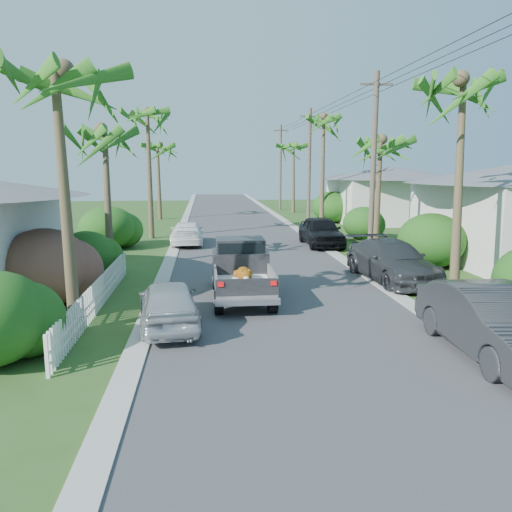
{
  "coord_description": "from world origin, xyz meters",
  "views": [
    {
      "loc": [
        -2.51,
        -10.71,
        4.56
      ],
      "look_at": [
        -0.71,
        6.94,
        1.4
      ],
      "focal_mm": 35.0,
      "sensor_mm": 36.0,
      "label": 1
    }
  ],
  "objects": [
    {
      "name": "ground",
      "position": [
        0.0,
        0.0,
        0.0
      ],
      "size": [
        120.0,
        120.0,
        0.0
      ],
      "primitive_type": "plane",
      "color": "#304D1C",
      "rests_on": "ground"
    },
    {
      "name": "palm_l_d",
      "position": [
        -6.5,
        34.0,
        6.44
      ],
      "size": [
        4.4,
        4.4,
        7.7
      ],
      "color": "brown",
      "rests_on": "ground"
    },
    {
      "name": "palm_r_b",
      "position": [
        6.6,
        15.0,
        5.95
      ],
      "size": [
        4.4,
        4.4,
        7.2
      ],
      "color": "brown",
      "rests_on": "ground"
    },
    {
      "name": "road",
      "position": [
        0.0,
        25.0,
        0.01
      ],
      "size": [
        8.0,
        100.0,
        0.02
      ],
      "primitive_type": "cube",
      "color": "#38383A",
      "rests_on": "ground"
    },
    {
      "name": "shrub_r_c",
      "position": [
        7.5,
        20.0,
        1.05
      ],
      "size": [
        2.6,
        2.86,
        2.1
      ],
      "primitive_type": "ellipsoid",
      "color": "#1A4212",
      "rests_on": "ground"
    },
    {
      "name": "utility_pole_c",
      "position": [
        5.6,
        28.0,
        4.6
      ],
      "size": [
        1.6,
        0.26,
        9.0
      ],
      "color": "brown",
      "rests_on": "ground"
    },
    {
      "name": "parked_car_rn",
      "position": [
        4.39,
        0.28,
        0.85
      ],
      "size": [
        1.89,
        5.18,
        1.7
      ],
      "primitive_type": "imported",
      "rotation": [
        0.0,
        0.0,
        -0.02
      ],
      "color": "#292B2D",
      "rests_on": "ground"
    },
    {
      "name": "palm_r_c",
      "position": [
        6.2,
        26.0,
        8.11
      ],
      "size": [
        4.4,
        4.4,
        9.4
      ],
      "color": "brown",
      "rests_on": "ground"
    },
    {
      "name": "shrub_r_b",
      "position": [
        7.8,
        11.0,
        1.25
      ],
      "size": [
        3.0,
        3.3,
        2.5
      ],
      "primitive_type": "ellipsoid",
      "color": "#1A4212",
      "rests_on": "ground"
    },
    {
      "name": "parked_car_lf",
      "position": [
        -3.6,
        19.06,
        0.68
      ],
      "size": [
        1.92,
        4.67,
        1.35
      ],
      "primitive_type": "imported",
      "rotation": [
        0.0,
        0.0,
        3.15
      ],
      "color": "white",
      "rests_on": "ground"
    },
    {
      "name": "palm_l_c",
      "position": [
        -6.0,
        22.0,
        7.91
      ],
      "size": [
        4.4,
        4.4,
        9.2
      ],
      "color": "brown",
      "rests_on": "ground"
    },
    {
      "name": "house_right_far",
      "position": [
        13.0,
        30.0,
        2.12
      ],
      "size": [
        9.0,
        8.0,
        4.6
      ],
      "color": "silver",
      "rests_on": "ground"
    },
    {
      "name": "utility_pole_d",
      "position": [
        5.6,
        43.0,
        4.6
      ],
      "size": [
        1.6,
        0.26,
        9.0
      ],
      "color": "brown",
      "rests_on": "ground"
    },
    {
      "name": "shrub_l_c",
      "position": [
        -7.4,
        10.0,
        1.0
      ],
      "size": [
        2.4,
        2.64,
        2.0
      ],
      "primitive_type": "ellipsoid",
      "color": "#1A4212",
      "rests_on": "ground"
    },
    {
      "name": "palm_r_a",
      "position": [
        6.3,
        6.0,
        7.42
      ],
      "size": [
        4.4,
        4.4,
        8.7
      ],
      "color": "brown",
      "rests_on": "ground"
    },
    {
      "name": "palm_l_a",
      "position": [
        -6.2,
        3.0,
        6.93
      ],
      "size": [
        4.4,
        4.4,
        8.2
      ],
      "color": "brown",
      "rests_on": "ground"
    },
    {
      "name": "parked_car_rm",
      "position": [
        5.0,
        8.5,
        0.8
      ],
      "size": [
        2.78,
        5.73,
        1.6
      ],
      "primitive_type": "imported",
      "rotation": [
        0.0,
        0.0,
        0.1
      ],
      "color": "#313436",
      "rests_on": "ground"
    },
    {
      "name": "palm_r_d",
      "position": [
        6.5,
        40.0,
        6.74
      ],
      "size": [
        4.4,
        4.4,
        8.0
      ],
      "color": "brown",
      "rests_on": "ground"
    },
    {
      "name": "shrub_l_d",
      "position": [
        -8.0,
        18.0,
        1.2
      ],
      "size": [
        3.2,
        3.52,
        2.4
      ],
      "primitive_type": "ellipsoid",
      "color": "#1A4212",
      "rests_on": "ground"
    },
    {
      "name": "pickup_truck",
      "position": [
        -1.28,
        6.67,
        1.01
      ],
      "size": [
        1.98,
        5.12,
        2.06
      ],
      "color": "black",
      "rests_on": "ground"
    },
    {
      "name": "curb_left",
      "position": [
        -4.3,
        25.0,
        0.03
      ],
      "size": [
        0.6,
        100.0,
        0.06
      ],
      "primitive_type": "cube",
      "color": "#A5A39E",
      "rests_on": "ground"
    },
    {
      "name": "shrub_l_b",
      "position": [
        -7.8,
        6.0,
        1.3
      ],
      "size": [
        3.0,
        3.3,
        2.6
      ],
      "primitive_type": "ellipsoid",
      "color": "#A9183E",
      "rests_on": "ground"
    },
    {
      "name": "parked_car_ln",
      "position": [
        -3.6,
        3.32,
        0.69
      ],
      "size": [
        2.12,
        4.24,
        1.39
      ],
      "primitive_type": "imported",
      "rotation": [
        0.0,
        0.0,
        3.26
      ],
      "color": "silver",
      "rests_on": "ground"
    },
    {
      "name": "shrub_r_d",
      "position": [
        8.0,
        30.0,
        1.3
      ],
      "size": [
        3.2,
        3.52,
        2.6
      ],
      "primitive_type": "ellipsoid",
      "color": "#1A4212",
      "rests_on": "ground"
    },
    {
      "name": "utility_pole_b",
      "position": [
        5.6,
        13.0,
        4.6
      ],
      "size": [
        1.6,
        0.26,
        9.0
      ],
      "color": "brown",
      "rests_on": "ground"
    },
    {
      "name": "parked_car_rf",
      "position": [
        4.23,
        17.77,
        0.85
      ],
      "size": [
        2.05,
        5.02,
        1.7
      ],
      "primitive_type": "imported",
      "rotation": [
        0.0,
        0.0,
        0.01
      ],
      "color": "black",
      "rests_on": "ground"
    },
    {
      "name": "palm_l_b",
      "position": [
        -6.8,
        12.0,
        6.15
      ],
      "size": [
        4.4,
        4.4,
        7.4
      ],
      "color": "brown",
      "rests_on": "ground"
    },
    {
      "name": "curb_right",
      "position": [
        4.3,
        25.0,
        0.03
      ],
      "size": [
        0.6,
        100.0,
        0.06
      ],
      "primitive_type": "cube",
      "color": "#A5A39E",
      "rests_on": "ground"
    },
    {
      "name": "picket_fence",
      "position": [
        -6.0,
        5.5,
        0.5
      ],
      "size": [
        0.1,
        11.0,
        1.0
      ],
      "primitive_type": "cube",
      "color": "white",
      "rests_on": "ground"
    }
  ]
}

